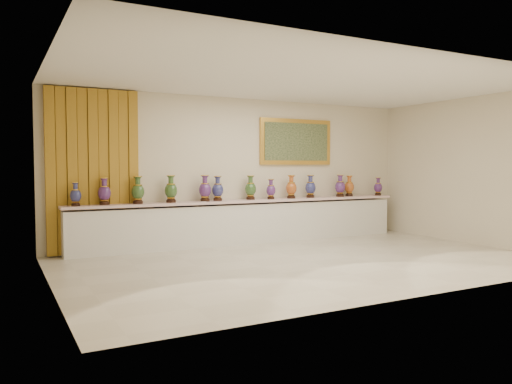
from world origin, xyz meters
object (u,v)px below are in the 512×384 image
Objects in this scene: counter at (247,222)px; vase_1 at (104,193)px; vase_0 at (76,195)px; vase_2 at (138,191)px.

counter is 14.94× the size of vase_1.
vase_0 is 0.50m from vase_1.
vase_1 is (0.50, 0.03, 0.03)m from vase_0.
vase_1 reaches higher than counter.
vase_2 is at bearing -2.41° from vase_1.
vase_2 is (0.60, -0.03, 0.01)m from vase_1.
vase_0 is at bearing -179.44° from counter.
counter is at bearing 0.69° from vase_2.
vase_2 is at bearing 0.30° from vase_0.
vase_0 is 1.09m from vase_2.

